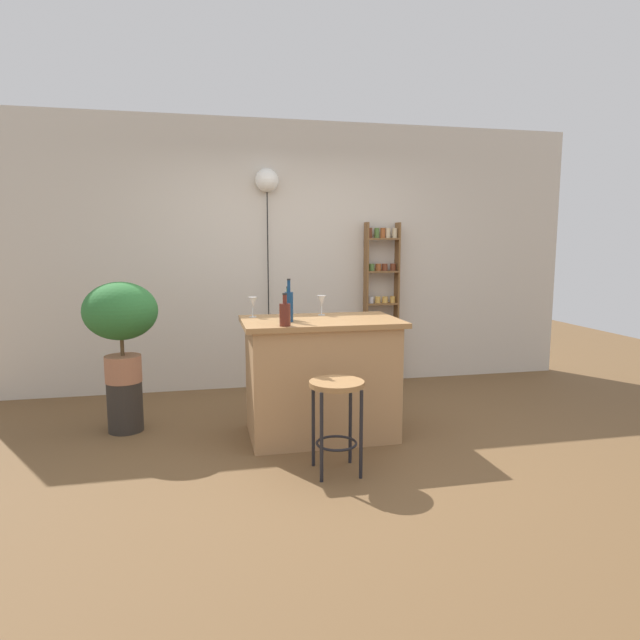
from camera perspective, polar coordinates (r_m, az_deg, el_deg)
The scene contains 13 objects.
ground at distance 4.26m, azimuth 0.94°, elevation -13.14°, with size 12.00×12.00×0.00m, color brown.
back_wall at distance 5.89m, azimuth -3.40°, elevation 6.66°, with size 6.40×0.10×2.80m, color beige.
kitchen_counter at distance 4.40m, azimuth 0.06°, elevation -5.97°, with size 1.23×0.76×0.94m.
bar_stool at distance 3.69m, azimuth 1.74°, elevation -8.69°, with size 0.37×0.37×0.63m.
spice_shelf at distance 6.03m, azimuth 6.40°, elevation 1.87°, with size 0.37×0.14×1.76m.
plant_stool at distance 4.83m, azimuth -19.63°, elevation -8.46°, with size 0.28×0.28×0.42m, color #2D2823.
potted_plant at distance 4.68m, azimuth -20.05°, elevation 0.24°, with size 0.59×0.53×0.82m.
bottle_olive_oil at distance 4.27m, azimuth -3.33°, elevation 1.33°, with size 0.07×0.07×0.26m.
bottle_sauce_amber at distance 4.16m, azimuth -3.26°, elevation 1.51°, with size 0.07×0.07×0.33m.
bottle_vinegar at distance 3.95m, azimuth -3.68°, elevation 0.66°, with size 0.08×0.08×0.24m.
wine_glass_left at distance 4.53m, azimuth 0.16°, elevation 1.98°, with size 0.07×0.07×0.16m.
wine_glass_center at distance 4.44m, azimuth -7.04°, elevation 1.79°, with size 0.07×0.07×0.16m.
pendant_globe_light at distance 5.78m, azimuth -5.55°, elevation 14.06°, with size 0.24×0.24×2.30m.
Camera 1 is at (-0.91, -3.87, 1.54)m, focal length 30.73 mm.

